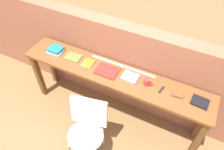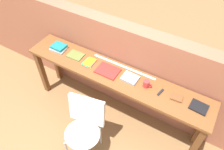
{
  "view_description": "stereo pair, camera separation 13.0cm",
  "coord_description": "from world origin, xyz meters",
  "px_view_note": "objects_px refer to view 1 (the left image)",
  "views": [
    {
      "loc": [
        0.81,
        -1.39,
        2.86
      ],
      "look_at": [
        0.0,
        0.25,
        0.9
      ],
      "focal_mm": 35.0,
      "sensor_mm": 36.0,
      "label": 1
    },
    {
      "loc": [
        0.93,
        -1.33,
        2.86
      ],
      "look_at": [
        0.0,
        0.25,
        0.9
      ],
      "focal_mm": 35.0,
      "sensor_mm": 36.0,
      "label": 2
    }
  ],
  "objects_px": {
    "pamphlet_pile_colourful": "(88,64)",
    "multitool_folded": "(161,89)",
    "leather_journal_brown": "(178,94)",
    "chair_white_moulded": "(87,128)",
    "book_repair_rightmost": "(200,102)",
    "mug": "(147,82)",
    "magazine_cycling": "(73,57)",
    "book_open_centre": "(107,71)",
    "book_stack_leftmost": "(56,50)"
  },
  "relations": [
    {
      "from": "pamphlet_pile_colourful",
      "to": "book_open_centre",
      "type": "relative_size",
      "value": 0.67
    },
    {
      "from": "multitool_folded",
      "to": "leather_journal_brown",
      "type": "height_order",
      "value": "leather_journal_brown"
    },
    {
      "from": "mug",
      "to": "chair_white_moulded",
      "type": "bearing_deg",
      "value": -125.79
    },
    {
      "from": "multitool_folded",
      "to": "chair_white_moulded",
      "type": "bearing_deg",
      "value": -135.2
    },
    {
      "from": "pamphlet_pile_colourful",
      "to": "mug",
      "type": "distance_m",
      "value": 0.81
    },
    {
      "from": "book_open_centre",
      "to": "multitool_folded",
      "type": "height_order",
      "value": "book_open_centre"
    },
    {
      "from": "book_stack_leftmost",
      "to": "mug",
      "type": "height_order",
      "value": "mug"
    },
    {
      "from": "magazine_cycling",
      "to": "multitool_folded",
      "type": "xyz_separation_m",
      "value": [
        1.23,
        -0.02,
        0.0
      ]
    },
    {
      "from": "pamphlet_pile_colourful",
      "to": "book_repair_rightmost",
      "type": "bearing_deg",
      "value": 0.92
    },
    {
      "from": "pamphlet_pile_colourful",
      "to": "book_stack_leftmost",
      "type": "bearing_deg",
      "value": 178.56
    },
    {
      "from": "chair_white_moulded",
      "to": "book_repair_rightmost",
      "type": "bearing_deg",
      "value": 31.45
    },
    {
      "from": "magazine_cycling",
      "to": "mug",
      "type": "relative_size",
      "value": 1.94
    },
    {
      "from": "mug",
      "to": "book_repair_rightmost",
      "type": "relative_size",
      "value": 0.58
    },
    {
      "from": "book_open_centre",
      "to": "leather_journal_brown",
      "type": "relative_size",
      "value": 2.2
    },
    {
      "from": "pamphlet_pile_colourful",
      "to": "book_repair_rightmost",
      "type": "height_order",
      "value": "book_repair_rightmost"
    },
    {
      "from": "multitool_folded",
      "to": "leather_journal_brown",
      "type": "distance_m",
      "value": 0.19
    },
    {
      "from": "multitool_folded",
      "to": "pamphlet_pile_colourful",
      "type": "bearing_deg",
      "value": -179.64
    },
    {
      "from": "magazine_cycling",
      "to": "book_repair_rightmost",
      "type": "height_order",
      "value": "book_repair_rightmost"
    },
    {
      "from": "chair_white_moulded",
      "to": "book_repair_rightmost",
      "type": "height_order",
      "value": "book_repair_rightmost"
    },
    {
      "from": "chair_white_moulded",
      "to": "mug",
      "type": "distance_m",
      "value": 0.9
    },
    {
      "from": "mug",
      "to": "leather_journal_brown",
      "type": "bearing_deg",
      "value": 1.97
    },
    {
      "from": "leather_journal_brown",
      "to": "book_open_centre",
      "type": "bearing_deg",
      "value": 177.06
    },
    {
      "from": "pamphlet_pile_colourful",
      "to": "multitool_folded",
      "type": "height_order",
      "value": "multitool_folded"
    },
    {
      "from": "chair_white_moulded",
      "to": "book_repair_rightmost",
      "type": "distance_m",
      "value": 1.33
    },
    {
      "from": "book_stack_leftmost",
      "to": "magazine_cycling",
      "type": "relative_size",
      "value": 1.05
    },
    {
      "from": "chair_white_moulded",
      "to": "mug",
      "type": "xyz_separation_m",
      "value": [
        0.47,
        0.66,
        0.4
      ]
    },
    {
      "from": "magazine_cycling",
      "to": "mug",
      "type": "xyz_separation_m",
      "value": [
        1.05,
        -0.01,
        0.04
      ]
    },
    {
      "from": "magazine_cycling",
      "to": "pamphlet_pile_colourful",
      "type": "distance_m",
      "value": 0.24
    },
    {
      "from": "book_stack_leftmost",
      "to": "book_open_centre",
      "type": "height_order",
      "value": "book_stack_leftmost"
    },
    {
      "from": "book_repair_rightmost",
      "to": "pamphlet_pile_colourful",
      "type": "bearing_deg",
      "value": -175.26
    },
    {
      "from": "magazine_cycling",
      "to": "book_open_centre",
      "type": "height_order",
      "value": "book_open_centre"
    },
    {
      "from": "chair_white_moulded",
      "to": "magazine_cycling",
      "type": "bearing_deg",
      "value": 130.72
    },
    {
      "from": "book_repair_rightmost",
      "to": "leather_journal_brown",
      "type": "bearing_deg",
      "value": -176.3
    },
    {
      "from": "book_stack_leftmost",
      "to": "leather_journal_brown",
      "type": "relative_size",
      "value": 1.73
    },
    {
      "from": "chair_white_moulded",
      "to": "book_open_centre",
      "type": "relative_size",
      "value": 3.12
    },
    {
      "from": "multitool_folded",
      "to": "book_repair_rightmost",
      "type": "distance_m",
      "value": 0.44
    },
    {
      "from": "pamphlet_pile_colourful",
      "to": "leather_journal_brown",
      "type": "relative_size",
      "value": 1.47
    },
    {
      "from": "chair_white_moulded",
      "to": "book_open_centre",
      "type": "bearing_deg",
      "value": 94.28
    },
    {
      "from": "book_stack_leftmost",
      "to": "book_repair_rightmost",
      "type": "relative_size",
      "value": 1.19
    },
    {
      "from": "multitool_folded",
      "to": "book_repair_rightmost",
      "type": "relative_size",
      "value": 0.58
    },
    {
      "from": "book_stack_leftmost",
      "to": "mug",
      "type": "bearing_deg",
      "value": -0.1
    },
    {
      "from": "chair_white_moulded",
      "to": "magazine_cycling",
      "type": "distance_m",
      "value": 0.95
    },
    {
      "from": "pamphlet_pile_colourful",
      "to": "multitool_folded",
      "type": "xyz_separation_m",
      "value": [
        0.99,
        0.01,
        0.0
      ]
    },
    {
      "from": "book_stack_leftmost",
      "to": "mug",
      "type": "xyz_separation_m",
      "value": [
        1.33,
        -0.0,
        0.02
      ]
    },
    {
      "from": "pamphlet_pile_colourful",
      "to": "leather_journal_brown",
      "type": "xyz_separation_m",
      "value": [
        1.18,
        0.02,
        0.0
      ]
    },
    {
      "from": "multitool_folded",
      "to": "magazine_cycling",
      "type": "bearing_deg",
      "value": 179.27
    },
    {
      "from": "book_stack_leftmost",
      "to": "book_open_centre",
      "type": "bearing_deg",
      "value": -1.59
    },
    {
      "from": "leather_journal_brown",
      "to": "book_repair_rightmost",
      "type": "bearing_deg",
      "value": -5.16
    },
    {
      "from": "book_open_centre",
      "to": "mug",
      "type": "bearing_deg",
      "value": 2.25
    },
    {
      "from": "mug",
      "to": "pamphlet_pile_colourful",
      "type": "bearing_deg",
      "value": -179.24
    }
  ]
}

